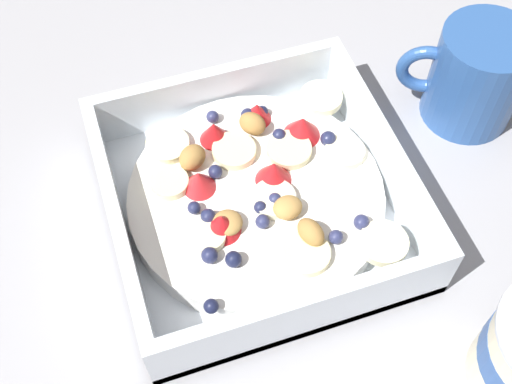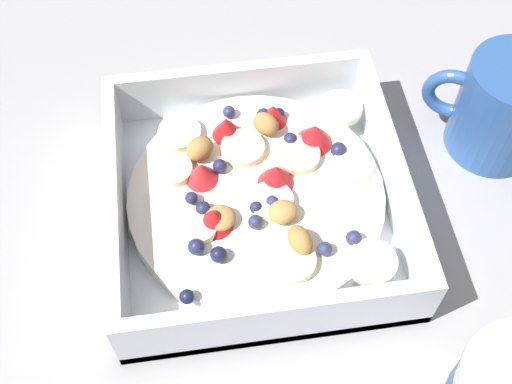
{
  "view_description": "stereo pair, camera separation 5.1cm",
  "coord_description": "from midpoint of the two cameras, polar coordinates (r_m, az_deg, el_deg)",
  "views": [
    {
      "loc": [
        0.28,
        -0.11,
        0.46
      ],
      "look_at": [
        0.01,
        -0.02,
        0.03
      ],
      "focal_mm": 45.76,
      "sensor_mm": 36.0,
      "label": 1
    },
    {
      "loc": [
        0.29,
        -0.06,
        0.46
      ],
      "look_at": [
        0.01,
        -0.02,
        0.03
      ],
      "focal_mm": 45.76,
      "sensor_mm": 36.0,
      "label": 2
    }
  ],
  "objects": [
    {
      "name": "coffee_mug",
      "position": [
        0.59,
        16.22,
        9.52
      ],
      "size": [
        0.08,
        0.1,
        0.09
      ],
      "color": "#2D5699",
      "rests_on": "ground"
    },
    {
      "name": "fruit_bowl",
      "position": [
        0.52,
        -2.77,
        -0.64
      ],
      "size": [
        0.23,
        0.23,
        0.06
      ],
      "color": "white",
      "rests_on": "ground"
    },
    {
      "name": "ground_plane",
      "position": [
        0.54,
        -1.23,
        -0.94
      ],
      "size": [
        2.4,
        2.4,
        0.0
      ],
      "primitive_type": "plane",
      "color": "#9E9EA3"
    }
  ]
}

